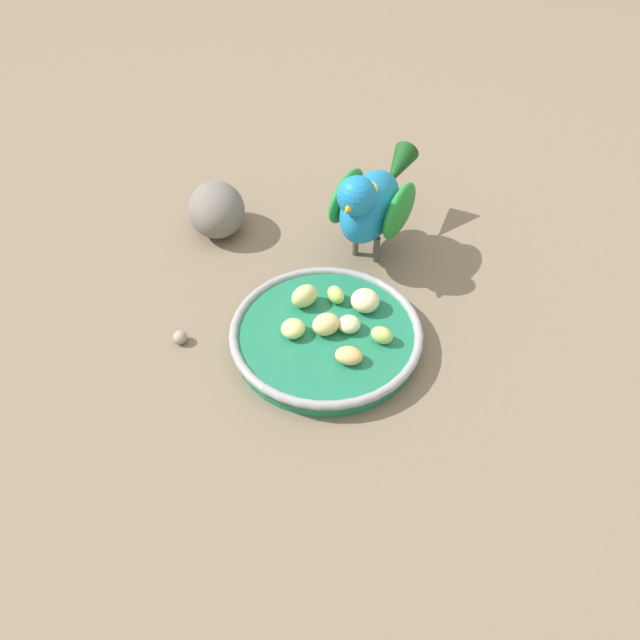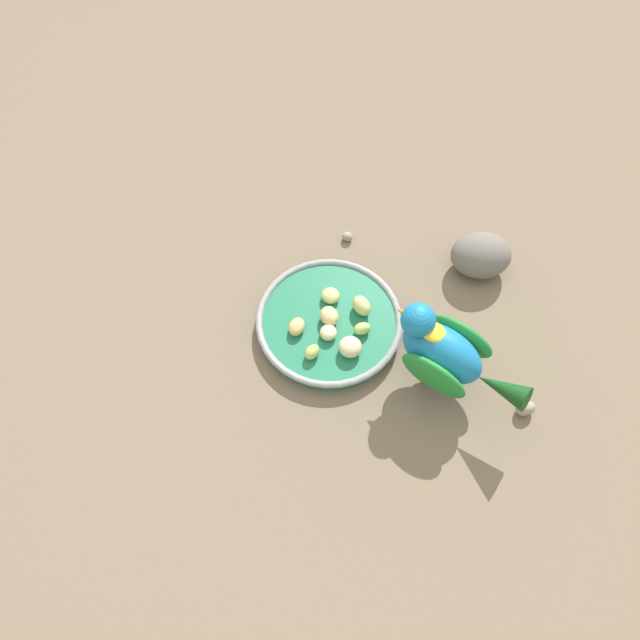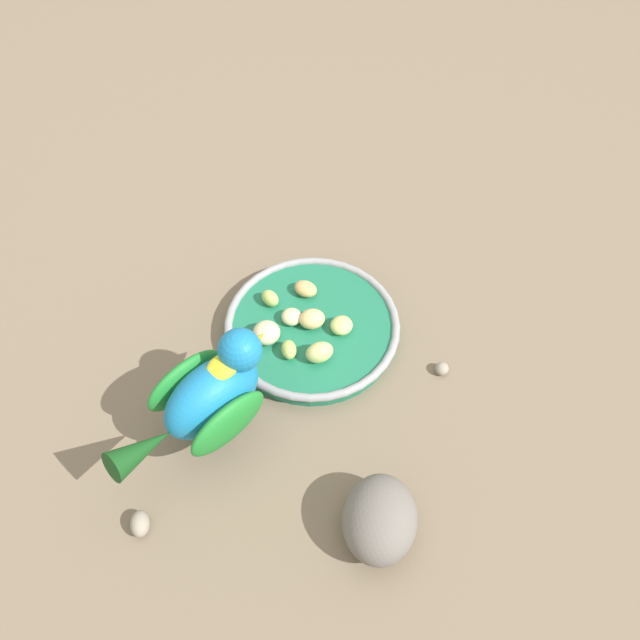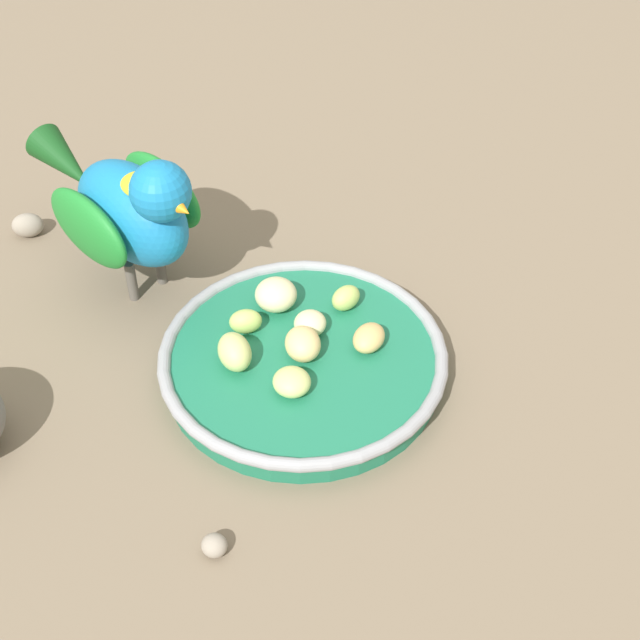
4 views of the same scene
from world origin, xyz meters
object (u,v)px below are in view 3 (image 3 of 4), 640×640
Objects in this scene: pebble_0 at (140,524)px; apple_piece_6 at (306,289)px; apple_piece_2 at (320,352)px; parrot at (209,396)px; apple_piece_5 at (289,350)px; apple_piece_0 at (315,318)px; apple_piece_3 at (341,326)px; apple_piece_1 at (267,333)px; apple_piece_7 at (270,298)px; rock_large at (380,519)px; feeding_bowl at (314,326)px; pebble_1 at (442,369)px; apple_piece_4 at (291,317)px.

apple_piece_6 is at bearing -17.15° from pebble_0.
parrot is (-0.11, 0.09, 0.05)m from apple_piece_2.
apple_piece_0 is at bearing -21.45° from apple_piece_5.
apple_piece_1 is at bearing 110.21° from apple_piece_3.
rock_large is (-0.25, -0.18, 0.00)m from apple_piece_7.
feeding_bowl is at bearing 84.21° from apple_piece_3.
apple_piece_5 is 1.47× the size of pebble_1.
apple_piece_2 is 1.19× the size of apple_piece_3.
apple_piece_5 is at bearing 4.98° from parrot.
apple_piece_2 is 1.33× the size of apple_piece_5.
parrot is at bearing 144.37° from apple_piece_3.
feeding_bowl is at bearing 81.51° from pebble_1.
apple_piece_1 is at bearing 21.38° from parrot.
apple_piece_4 is 0.05m from apple_piece_6.
apple_piece_2 is 1.33× the size of apple_piece_7.
feeding_bowl is 7.76× the size of apple_piece_3.
rock_large is (-0.18, -0.10, 0.00)m from apple_piece_2.
rock_large is at bearing -147.26° from apple_piece_4.
apple_piece_6 is 0.31m from rock_large.
apple_piece_4 reaches higher than pebble_1.
feeding_bowl is at bearing -82.73° from apple_piece_4.
apple_piece_0 is at bearing 18.84° from apple_piece_2.
apple_piece_6 is 0.16× the size of parrot.
apple_piece_3 is at bearing -48.49° from apple_piece_5.
parrot is at bearing 162.62° from apple_piece_4.
apple_piece_6 is 1.08× the size of pebble_0.
rock_large is (-0.23, -0.12, 0.00)m from apple_piece_0.
apple_piece_3 is 1.00× the size of pebble_0.
apple_piece_5 is at bearing -117.08° from apple_piece_1.
feeding_bowl is 8.66× the size of apple_piece_5.
pebble_1 is (-0.07, -0.18, -0.02)m from apple_piece_6.
apple_piece_0 reaches higher than apple_piece_7.
pebble_1 is at bearing -96.24° from apple_piece_4.
feeding_bowl reaches higher than pebble_1.
rock_large is (-0.23, -0.08, 0.00)m from apple_piece_3.
parrot is at bearing 151.94° from apple_piece_5.
apple_piece_6 is 0.05m from apple_piece_7.
parrot reaches higher than apple_piece_7.
apple_piece_4 is at bearing 44.59° from apple_piece_2.
apple_piece_4 is at bearing -123.98° from apple_piece_7.
apple_piece_5 is at bearing 158.55° from apple_piece_0.
apple_piece_5 reaches higher than feeding_bowl.
apple_piece_4 is at bearing 83.76° from pebble_1.
pebble_1 is (-0.02, -0.19, -0.02)m from apple_piece_4.
apple_piece_1 is 0.26m from pebble_0.
parrot is (-0.12, 0.03, 0.05)m from apple_piece_1.
apple_piece_2 is (-0.05, -0.02, 0.02)m from feeding_bowl.
apple_piece_1 is 0.04m from apple_piece_5.
pebble_0 is at bearing 168.64° from apple_piece_7.
apple_piece_2 is 0.06m from apple_piece_4.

